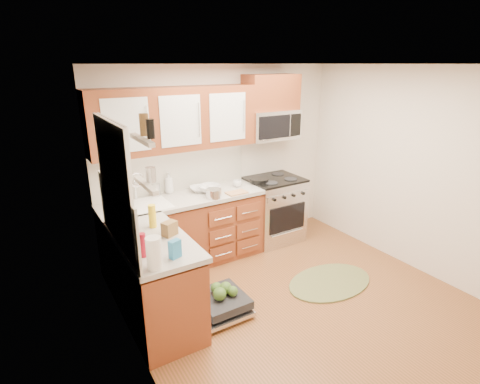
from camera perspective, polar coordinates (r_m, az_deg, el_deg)
floor at (r=4.38m, az=9.06°, el=-16.13°), size 3.50×3.50×0.00m
ceiling at (r=3.59m, az=11.22°, el=18.58°), size 3.50×3.50×0.00m
wall_back at (r=5.19m, az=-2.78°, el=4.99°), size 3.50×0.04×2.50m
wall_left at (r=3.02m, az=-16.04°, el=-6.34°), size 0.04×3.50×2.50m
wall_right at (r=5.10m, az=25.04°, el=2.95°), size 0.04×3.50×2.50m
base_cabinet_back at (r=4.91m, az=-8.39°, el=-6.26°), size 2.05×0.60×0.85m
base_cabinet_left at (r=3.93m, az=-12.82°, el=-13.48°), size 0.60×1.25×0.85m
countertop_back at (r=4.72m, az=-8.61°, el=-1.09°), size 2.07×0.64×0.05m
countertop_left at (r=3.70m, az=-13.20°, el=-7.23°), size 0.64×1.27×0.05m
backsplash_back at (r=4.89m, az=-10.16°, el=3.35°), size 2.05×0.02×0.57m
backsplash_left at (r=3.51m, az=-18.14°, el=-3.64°), size 0.02×1.25×0.57m
upper_cabinets at (r=4.61m, az=-9.89°, el=10.88°), size 2.05×0.35×0.75m
cabinet_over_mw at (r=5.26m, az=4.75°, el=14.92°), size 0.76×0.35×0.47m
range at (r=5.52m, az=5.17°, el=-2.64°), size 0.76×0.64×0.95m
microwave at (r=5.29m, az=4.78°, el=10.20°), size 0.76×0.38×0.40m
sink at (r=4.58m, az=-14.50°, el=-3.49°), size 0.62×0.50×0.26m
dishwasher at (r=4.12m, az=-3.30°, el=-16.71°), size 0.70×0.60×0.20m
window at (r=3.38m, az=-18.62°, el=1.55°), size 0.03×1.05×1.05m
window_blind at (r=3.30m, az=-18.80°, el=7.09°), size 0.02×0.96×0.40m
shelf_upper at (r=2.46m, az=-14.76°, el=7.71°), size 0.04×0.40×0.03m
shelf_lower at (r=2.53m, az=-14.20°, el=1.05°), size 0.04×0.40×0.03m
rug at (r=4.76m, az=13.52°, el=-13.19°), size 1.29×1.04×0.02m
skillet at (r=5.19m, az=2.95°, el=1.82°), size 0.26×0.26×0.05m
stock_pot at (r=4.63m, az=-4.02°, el=-0.24°), size 0.25×0.25×0.12m
cutting_board at (r=4.80m, az=-0.52°, el=-0.10°), size 0.27×0.18×0.02m
canister at (r=4.78m, az=-12.70°, el=0.30°), size 0.11×0.11×0.17m
paper_towel_roll at (r=3.12m, az=-12.95°, el=-9.05°), size 0.16×0.16×0.27m
mustard_bottle at (r=3.89m, az=-13.22°, el=-3.60°), size 0.08×0.08×0.24m
red_bottle at (r=3.33m, az=-14.60°, el=-7.85°), size 0.07×0.07×0.22m
wooden_box at (r=3.69m, az=-10.69°, el=-5.49°), size 0.17×0.15×0.14m
blue_carton at (r=3.28m, az=-9.88°, el=-8.55°), size 0.12×0.09×0.16m
bowl_a at (r=4.90m, az=-6.12°, el=0.46°), size 0.30×0.30×0.06m
bowl_b at (r=4.85m, az=-4.58°, el=0.50°), size 0.36×0.36×0.09m
cup at (r=5.04m, az=-0.41°, el=1.29°), size 0.13×0.13×0.09m
soap_bottle_a at (r=4.85m, az=-10.78°, el=1.39°), size 0.11×0.11×0.28m
soap_bottle_b at (r=3.95m, az=-17.60°, el=-4.08°), size 0.10×0.10×0.18m
soap_bottle_c at (r=4.08m, az=-18.08°, el=-3.46°), size 0.16×0.16×0.18m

